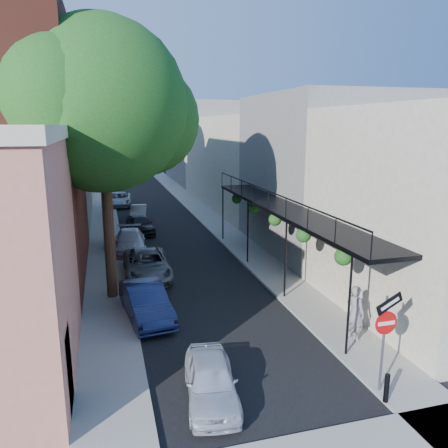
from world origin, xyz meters
TOP-DOWN VIEW (x-y plane):
  - ground at (0.00, 0.00)m, footprint 160.00×160.00m
  - road_surface at (0.00, 30.00)m, footprint 6.00×64.00m
  - sidewalk_left at (-4.00, 30.00)m, footprint 2.00×64.00m
  - sidewalk_right at (4.00, 30.00)m, footprint 2.00×64.00m
  - buildings_left at (-9.30, 28.76)m, footprint 10.10×59.10m
  - buildings_right at (8.99, 29.49)m, footprint 9.80×55.00m
  - sign_post at (3.16, 0.97)m, footprint 0.89×0.17m
  - bollard at (3.00, 0.50)m, footprint 0.14×0.14m
  - oak_near at (-3.37, 10.26)m, footprint 7.48×6.80m
  - oak_mid at (-3.42, 18.23)m, footprint 6.60×6.00m
  - oak_far at (-3.35, 27.27)m, footprint 7.70×7.00m
  - parked_car_a at (-1.40, 2.02)m, footprint 1.78×3.51m
  - parked_car_b at (-2.60, 7.65)m, footprint 1.92×4.18m
  - parked_car_c at (-2.10, 12.29)m, footprint 2.19×4.67m
  - parked_car_d at (-2.60, 17.05)m, footprint 1.92×4.34m
  - parked_car_e at (-1.67, 21.38)m, footprint 1.98×3.94m
  - parked_car_f at (-1.40, 25.78)m, footprint 1.61×3.62m
  - parked_car_g at (-2.60, 32.36)m, footprint 2.38×4.61m
  - pedestrian at (4.07, 3.82)m, footprint 0.67×0.82m

SIDE VIEW (x-z plane):
  - ground at x=0.00m, z-range 0.00..0.00m
  - road_surface at x=0.00m, z-range 0.00..0.01m
  - sidewalk_left at x=-4.00m, z-range 0.00..0.12m
  - sidewalk_right at x=4.00m, z-range 0.00..0.12m
  - bollard at x=3.00m, z-range 0.12..0.92m
  - parked_car_a at x=-1.40m, z-range 0.00..1.14m
  - parked_car_f at x=-1.40m, z-range 0.00..1.15m
  - parked_car_d at x=-2.60m, z-range 0.00..1.24m
  - parked_car_g at x=-2.60m, z-range 0.00..1.24m
  - parked_car_e at x=-1.67m, z-range 0.00..1.29m
  - parked_car_c at x=-2.10m, z-range 0.00..1.29m
  - parked_car_b at x=-2.60m, z-range 0.00..1.33m
  - pedestrian at x=4.07m, z-range 0.12..2.05m
  - sign_post at x=3.16m, z-range 0.54..3.53m
  - buildings_right at x=8.99m, z-range -0.58..9.42m
  - buildings_left at x=-9.30m, z-range -1.06..10.94m
  - oak_mid at x=-3.42m, z-range 1.96..12.16m
  - oak_near at x=-3.37m, z-range 2.17..13.59m
  - oak_far at x=-3.35m, z-range 2.31..14.21m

